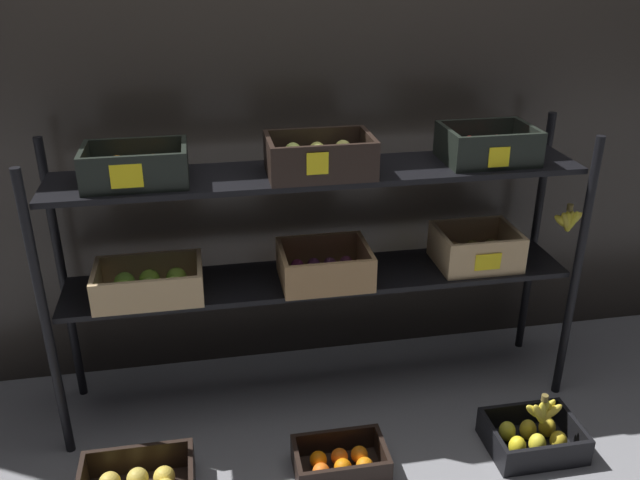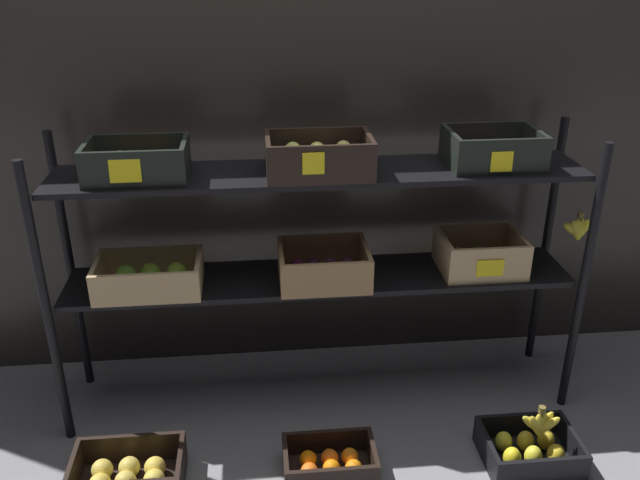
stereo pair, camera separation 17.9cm
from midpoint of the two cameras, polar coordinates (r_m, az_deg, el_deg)
The scene contains 6 objects.
ground_plane at distance 2.76m, azimuth -1.90°, elevation -12.88°, with size 10.00×10.00×0.00m, color gray.
storefront_wall at distance 2.63m, azimuth -3.44°, elevation 10.33°, with size 4.28×0.12×2.06m, color #2D2823.
display_rack at distance 2.36m, azimuth -2.21°, elevation 1.32°, with size 2.00×0.36×1.07m.
crate_ground_tangerine at distance 2.39m, azimuth -0.48°, elevation -18.60°, with size 0.31×0.20×0.10m.
crate_ground_lemon at distance 2.57m, azimuth 15.77°, elevation -16.05°, with size 0.32×0.25×0.11m.
banana_bunch_loose at distance 2.50m, azimuth 16.56°, elevation -13.97°, with size 0.15×0.05×0.12m.
Camera 1 is at (-0.40, -2.15, 1.68)m, focal length 37.37 mm.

